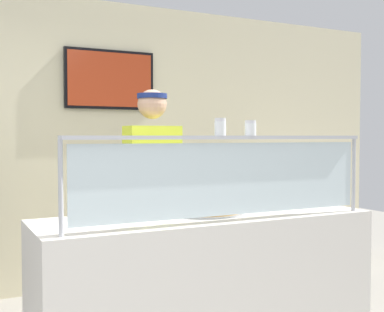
{
  "coord_description": "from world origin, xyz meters",
  "views": [
    {
      "loc": [
        -0.4,
        -2.31,
        1.43
      ],
      "look_at": [
        0.94,
        0.36,
        1.31
      ],
      "focal_mm": 46.63,
      "sensor_mm": 36.0,
      "label": 1
    }
  ],
  "objects_px": {
    "pizza_tray": "(204,210)",
    "pizza_box_stack": "(287,182)",
    "pepper_flake_shaker": "(250,129)",
    "pizza_server": "(199,208)",
    "worker_figure": "(153,195)",
    "parmesan_shaker": "(220,128)"
  },
  "relations": [
    {
      "from": "pizza_tray",
      "to": "pizza_box_stack",
      "type": "xyz_separation_m",
      "value": [
        1.74,
        1.43,
        -0.01
      ]
    },
    {
      "from": "pepper_flake_shaker",
      "to": "pizza_server",
      "type": "bearing_deg",
      "value": 116.2
    },
    {
      "from": "pizza_server",
      "to": "pizza_box_stack",
      "type": "relative_size",
      "value": 0.56
    },
    {
      "from": "pizza_tray",
      "to": "worker_figure",
      "type": "distance_m",
      "value": 0.6
    },
    {
      "from": "pizza_tray",
      "to": "pepper_flake_shaker",
      "type": "height_order",
      "value": "pepper_flake_shaker"
    },
    {
      "from": "pizza_server",
      "to": "pizza_box_stack",
      "type": "bearing_deg",
      "value": 39.15
    },
    {
      "from": "pizza_server",
      "to": "pepper_flake_shaker",
      "type": "relative_size",
      "value": 3.24
    },
    {
      "from": "pizza_server",
      "to": "parmesan_shaker",
      "type": "height_order",
      "value": "parmesan_shaker"
    },
    {
      "from": "pizza_server",
      "to": "pizza_box_stack",
      "type": "height_order",
      "value": "pizza_box_stack"
    },
    {
      "from": "pizza_server",
      "to": "parmesan_shaker",
      "type": "bearing_deg",
      "value": -96.56
    },
    {
      "from": "pizza_tray",
      "to": "pizza_server",
      "type": "xyz_separation_m",
      "value": [
        -0.05,
        -0.02,
        0.02
      ]
    },
    {
      "from": "pepper_flake_shaker",
      "to": "pizza_box_stack",
      "type": "bearing_deg",
      "value": 47.57
    },
    {
      "from": "pizza_tray",
      "to": "pizza_server",
      "type": "height_order",
      "value": "pizza_server"
    },
    {
      "from": "parmesan_shaker",
      "to": "worker_figure",
      "type": "xyz_separation_m",
      "value": [
        -0.01,
        0.94,
        -0.47
      ]
    },
    {
      "from": "worker_figure",
      "to": "pizza_box_stack",
      "type": "distance_m",
      "value": 2.02
    },
    {
      "from": "pizza_tray",
      "to": "parmesan_shaker",
      "type": "bearing_deg",
      "value": -103.75
    },
    {
      "from": "pizza_tray",
      "to": "worker_figure",
      "type": "relative_size",
      "value": 0.28
    },
    {
      "from": "pizza_tray",
      "to": "pizza_box_stack",
      "type": "bearing_deg",
      "value": 39.51
    },
    {
      "from": "pizza_tray",
      "to": "worker_figure",
      "type": "bearing_deg",
      "value": 99.34
    },
    {
      "from": "parmesan_shaker",
      "to": "pepper_flake_shaker",
      "type": "distance_m",
      "value": 0.2
    },
    {
      "from": "pepper_flake_shaker",
      "to": "worker_figure",
      "type": "xyz_separation_m",
      "value": [
        -0.21,
        0.94,
        -0.46
      ]
    },
    {
      "from": "pizza_tray",
      "to": "pizza_server",
      "type": "distance_m",
      "value": 0.06
    }
  ]
}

